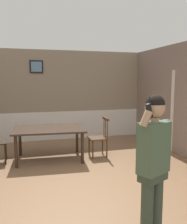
% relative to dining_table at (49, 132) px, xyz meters
% --- Properties ---
extents(ground_plane, '(7.77, 7.77, 0.00)m').
position_rel_dining_table_xyz_m(ground_plane, '(0.31, -1.59, -0.66)').
color(ground_plane, '#846042').
extents(room_back_partition, '(5.76, 0.17, 2.75)m').
position_rel_dining_table_xyz_m(room_back_partition, '(0.31, 1.94, 0.66)').
color(room_back_partition, gray).
rests_on(room_back_partition, ground_plane).
extents(dining_table, '(1.69, 1.21, 0.74)m').
position_rel_dining_table_xyz_m(dining_table, '(0.00, 0.00, 0.00)').
color(dining_table, '#38281E').
rests_on(dining_table, ground_plane).
extents(chair_near_window, '(0.44, 0.44, 0.95)m').
position_rel_dining_table_xyz_m(chair_near_window, '(1.19, -0.09, -0.19)').
color(chair_near_window, '#513823').
rests_on(chair_near_window, ground_plane).
extents(person_figure, '(0.48, 0.34, 1.69)m').
position_rel_dining_table_xyz_m(person_figure, '(0.84, -3.27, 0.31)').
color(person_figure, '#3A493A').
rests_on(person_figure, ground_plane).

